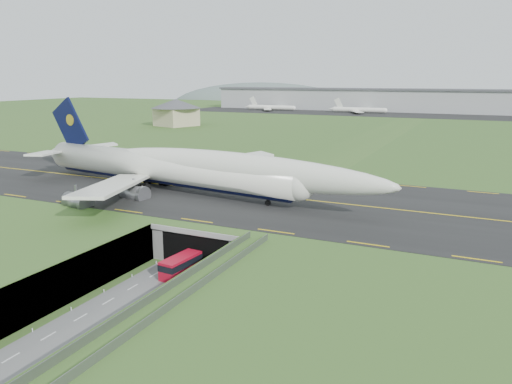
% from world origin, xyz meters
% --- Properties ---
extents(ground, '(900.00, 900.00, 0.00)m').
position_xyz_m(ground, '(0.00, 0.00, 0.00)').
color(ground, '#2E5421').
rests_on(ground, ground).
extents(airfield_deck, '(800.00, 800.00, 6.00)m').
position_xyz_m(airfield_deck, '(0.00, 0.00, 3.00)').
color(airfield_deck, gray).
rests_on(airfield_deck, ground).
extents(trench_road, '(12.00, 75.00, 0.20)m').
position_xyz_m(trench_road, '(0.00, -7.50, 0.10)').
color(trench_road, slate).
rests_on(trench_road, ground).
extents(taxiway, '(800.00, 44.00, 0.18)m').
position_xyz_m(taxiway, '(0.00, 33.00, 6.09)').
color(taxiway, black).
rests_on(taxiway, airfield_deck).
extents(tunnel_portal, '(17.00, 22.30, 6.00)m').
position_xyz_m(tunnel_portal, '(0.00, 16.71, 3.33)').
color(tunnel_portal, gray).
rests_on(tunnel_portal, ground).
extents(guideway, '(3.00, 53.00, 7.05)m').
position_xyz_m(guideway, '(11.00, -19.11, 5.32)').
color(guideway, '#A8A8A3').
rests_on(guideway, ground).
extents(jumbo_jet, '(87.73, 57.22, 19.09)m').
position_xyz_m(jumbo_jet, '(-14.67, 28.47, 11.12)').
color(jumbo_jet, white).
rests_on(jumbo_jet, ground).
extents(shuttle_tram, '(3.38, 7.46, 2.96)m').
position_xyz_m(shuttle_tram, '(0.17, 3.74, 1.63)').
color(shuttle_tram, '#B10B21').
rests_on(shuttle_tram, ground).
extents(service_building, '(30.08, 30.08, 12.95)m').
position_xyz_m(service_building, '(-97.48, 148.77, 13.67)').
color(service_building, '#C1B68C').
rests_on(service_building, ground).
extents(cargo_terminal, '(320.00, 67.00, 15.60)m').
position_xyz_m(cargo_terminal, '(-0.17, 299.41, 13.96)').
color(cargo_terminal, '#B2B2B2').
rests_on(cargo_terminal, ground).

